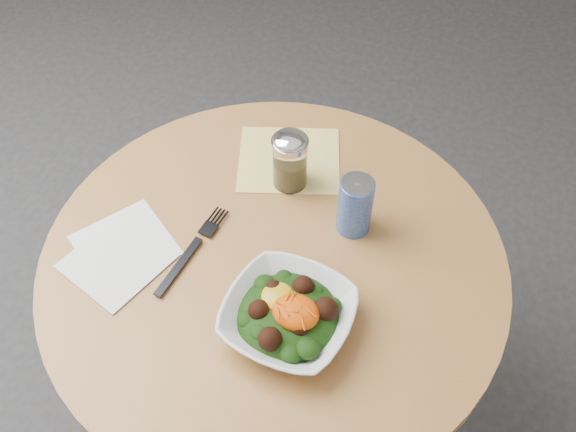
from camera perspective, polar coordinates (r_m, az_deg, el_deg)
The scene contains 8 objects.
ground at distance 1.90m, azimuth -0.89°, elevation -16.94°, with size 6.00×6.00×0.00m, color #2A2A2C.
table at distance 1.40m, azimuth -1.17°, elevation -8.27°, with size 0.90×0.90×0.75m.
cloth_napkin at distance 1.40m, azimuth 0.09°, elevation 5.04°, with size 0.22×0.20×0.00m, color #EAB10C.
paper_napkins at distance 1.28m, azimuth -14.63°, elevation -3.18°, with size 0.23×0.26×0.00m.
salad_bowl at distance 1.13m, azimuth 0.04°, elevation -8.81°, with size 0.24×0.24×0.08m.
fork at distance 1.25m, azimuth -8.36°, elevation -2.77°, with size 0.05×0.23×0.00m.
spice_shaker at distance 1.31m, azimuth 0.17°, elevation 4.95°, with size 0.08×0.08×0.14m.
beverage_can at distance 1.24m, azimuth 5.98°, elevation 0.94°, with size 0.07×0.07×0.13m.
Camera 1 is at (0.30, -0.66, 1.75)m, focal length 40.00 mm.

